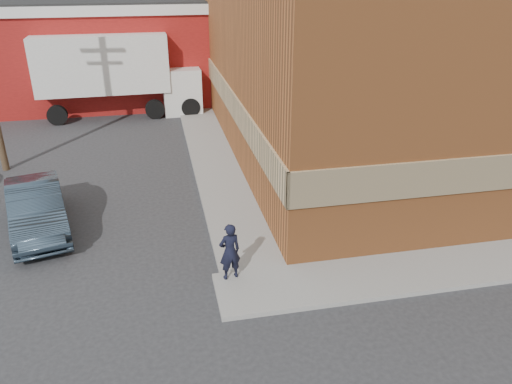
{
  "coord_description": "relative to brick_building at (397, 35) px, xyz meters",
  "views": [
    {
      "loc": [
        -1.58,
        -10.78,
        7.43
      ],
      "look_at": [
        1.0,
        1.6,
        1.58
      ],
      "focal_mm": 35.0,
      "sensor_mm": 36.0,
      "label": 1
    }
  ],
  "objects": [
    {
      "name": "sidewalk_west",
      "position": [
        -7.9,
        0.0,
        -4.62
      ],
      "size": [
        1.8,
        18.0,
        0.12
      ],
      "primitive_type": "cube",
      "color": "gray",
      "rests_on": "ground"
    },
    {
      "name": "man",
      "position": [
        -8.55,
        -9.25,
        -3.8
      ],
      "size": [
        0.63,
        0.48,
        1.53
      ],
      "primitive_type": "imported",
      "rotation": [
        0.0,
        0.0,
        3.37
      ],
      "color": "black",
      "rests_on": "sidewalk_south"
    },
    {
      "name": "sedan",
      "position": [
        -13.8,
        -5.38,
        -3.96
      ],
      "size": [
        2.51,
        4.61,
        1.44
      ],
      "primitive_type": "imported",
      "rotation": [
        0.0,
        0.0,
        0.24
      ],
      "color": "#2C3A49",
      "rests_on": "ground"
    },
    {
      "name": "sidewalk_south",
      "position": [
        -1.0,
        -9.9,
        -4.62
      ],
      "size": [
        16.0,
        1.8,
        0.12
      ],
      "primitive_type": "cube",
      "color": "gray",
      "rests_on": "ground"
    },
    {
      "name": "warehouse",
      "position": [
        -14.5,
        11.0,
        -1.87
      ],
      "size": [
        16.3,
        8.3,
        5.6
      ],
      "color": "maroon",
      "rests_on": "ground"
    },
    {
      "name": "box_truck",
      "position": [
        -11.68,
        7.02,
        -2.27
      ],
      "size": [
        8.55,
        2.81,
        4.19
      ],
      "rotation": [
        0.0,
        0.0,
        0.03
      ],
      "color": "silver",
      "rests_on": "ground"
    },
    {
      "name": "ground",
      "position": [
        -8.5,
        -9.0,
        -4.68
      ],
      "size": [
        90.0,
        90.0,
        0.0
      ],
      "primitive_type": "plane",
      "color": "#28282B",
      "rests_on": "ground"
    },
    {
      "name": "brick_building",
      "position": [
        0.0,
        0.0,
        0.0
      ],
      "size": [
        14.25,
        18.25,
        9.36
      ],
      "color": "#A95B2B",
      "rests_on": "ground"
    }
  ]
}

